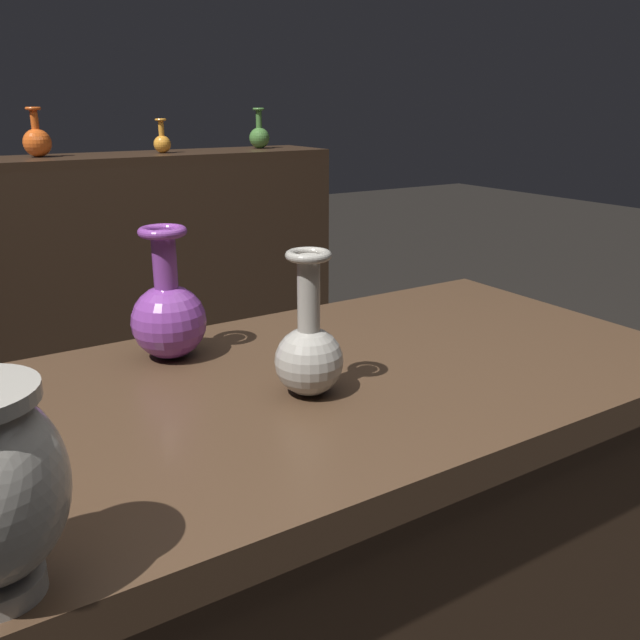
{
  "coord_description": "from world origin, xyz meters",
  "views": [
    {
      "loc": [
        -0.54,
        -0.82,
        1.21
      ],
      "look_at": [
        -0.03,
        -0.02,
        0.9
      ],
      "focal_mm": 37.43,
      "sensor_mm": 36.0,
      "label": 1
    }
  ],
  "objects_px": {
    "shelf_vase_center": "(37,141)",
    "shelf_vase_right": "(162,142)",
    "shelf_vase_far_right": "(259,136)",
    "vase_tall_behind": "(168,314)",
    "vase_centerpiece": "(309,350)"
  },
  "relations": [
    {
      "from": "shelf_vase_center",
      "to": "shelf_vase_right",
      "type": "distance_m",
      "value": 0.52
    },
    {
      "from": "shelf_vase_center",
      "to": "shelf_vase_far_right",
      "type": "bearing_deg",
      "value": 0.38
    },
    {
      "from": "shelf_vase_far_right",
      "to": "shelf_vase_right",
      "type": "bearing_deg",
      "value": -173.95
    },
    {
      "from": "shelf_vase_right",
      "to": "vase_tall_behind",
      "type": "bearing_deg",
      "value": -109.66
    },
    {
      "from": "shelf_vase_center",
      "to": "vase_centerpiece",
      "type": "bearing_deg",
      "value": -91.74
    },
    {
      "from": "shelf_vase_right",
      "to": "shelf_vase_center",
      "type": "bearing_deg",
      "value": 174.7
    },
    {
      "from": "vase_tall_behind",
      "to": "shelf_vase_right",
      "type": "relative_size",
      "value": 1.47
    },
    {
      "from": "vase_centerpiece",
      "to": "shelf_vase_center",
      "type": "bearing_deg",
      "value": 88.26
    },
    {
      "from": "vase_centerpiece",
      "to": "shelf_vase_right",
      "type": "xyz_separation_m",
      "value": [
        0.59,
        2.23,
        0.17
      ]
    },
    {
      "from": "vase_centerpiece",
      "to": "shelf_vase_far_right",
      "type": "bearing_deg",
      "value": 64.12
    },
    {
      "from": "shelf_vase_far_right",
      "to": "vase_tall_behind",
      "type": "bearing_deg",
      "value": -121.09
    },
    {
      "from": "shelf_vase_center",
      "to": "shelf_vase_far_right",
      "type": "xyz_separation_m",
      "value": [
        1.04,
        0.01,
        -0.0
      ]
    },
    {
      "from": "vase_centerpiece",
      "to": "shelf_vase_far_right",
      "type": "height_order",
      "value": "shelf_vase_far_right"
    },
    {
      "from": "vase_centerpiece",
      "to": "vase_tall_behind",
      "type": "distance_m",
      "value": 0.28
    },
    {
      "from": "shelf_vase_center",
      "to": "shelf_vase_right",
      "type": "bearing_deg",
      "value": -5.3
    }
  ]
}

